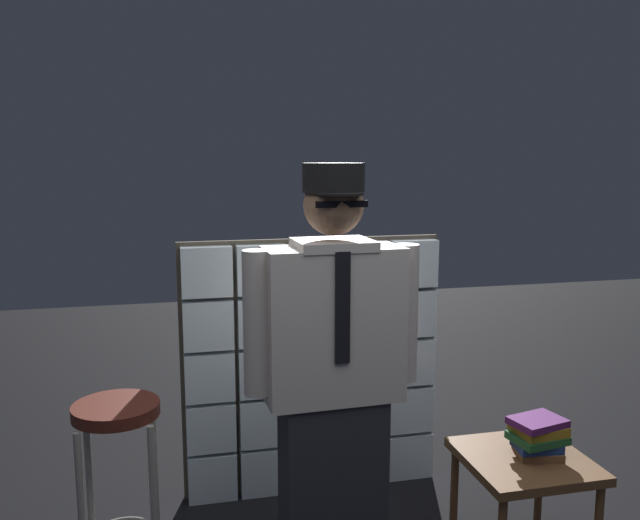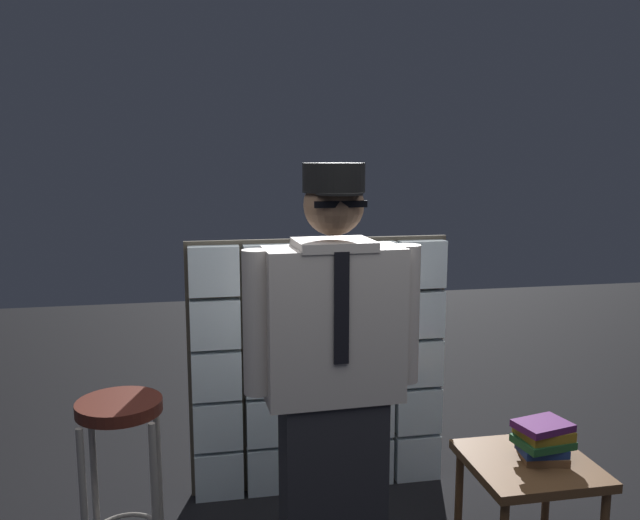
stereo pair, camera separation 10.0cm
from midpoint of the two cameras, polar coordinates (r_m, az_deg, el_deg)
glass_block_wall at (r=3.48m, az=0.89°, el=-9.44°), size 1.37×0.10×1.37m
standing_person at (r=2.57m, az=2.29°, el=-10.50°), size 0.70×0.30×1.75m
bar_stool at (r=2.84m, az=-15.96°, el=-15.64°), size 0.34×0.34×0.81m
side_table at (r=3.09m, az=18.72°, el=-17.29°), size 0.52×0.52×0.49m
book_stack at (r=3.05m, az=19.82°, el=-14.57°), size 0.25×0.21×0.17m
coffee_mug at (r=3.11m, az=20.15°, el=-14.98°), size 0.13×0.08×0.09m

